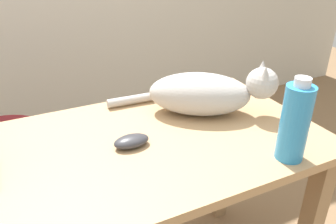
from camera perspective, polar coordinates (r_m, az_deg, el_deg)
The scene contains 4 objects.
desk at distance 1.07m, azimuth -17.10°, elevation -12.68°, with size 1.66×0.66×0.75m.
cat at distance 1.20m, azimuth 6.46°, elevation 3.31°, with size 0.53×0.36×0.20m.
computer_mouse at distance 1.03m, azimuth -6.25°, elevation -4.95°, with size 0.11×0.06×0.04m, color #333338.
water_bottle at distance 0.98m, azimuth 20.80°, elevation -1.67°, with size 0.08×0.08×0.25m.
Camera 1 is at (-0.06, -0.84, 1.31)m, focal length 35.77 mm.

